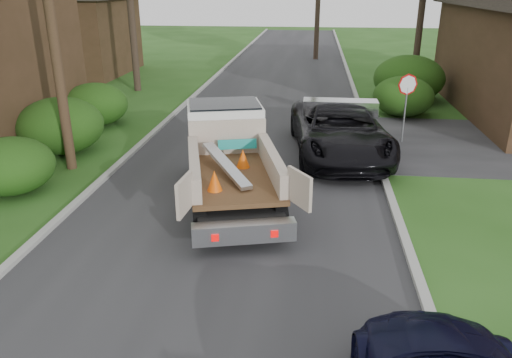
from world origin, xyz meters
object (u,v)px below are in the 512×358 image
at_px(stop_sign, 407,94).
at_px(house_left_far, 67,24).
at_px(flatbed_truck, 228,148).
at_px(black_pickup, 339,130).

distance_m(stop_sign, house_left_far, 22.81).
height_order(stop_sign, house_left_far, house_left_far).
distance_m(flatbed_truck, black_pickup, 4.66).
bearing_deg(flatbed_truck, black_pickup, 32.63).
distance_m(stop_sign, black_pickup, 3.06).
bearing_deg(house_left_far, black_pickup, -42.02).
height_order(stop_sign, black_pickup, stop_sign).
xyz_separation_m(house_left_far, black_pickup, (16.34, -14.72, -2.18)).
xyz_separation_m(stop_sign, house_left_far, (-18.70, 13.00, 1.27)).
height_order(flatbed_truck, black_pickup, flatbed_truck).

